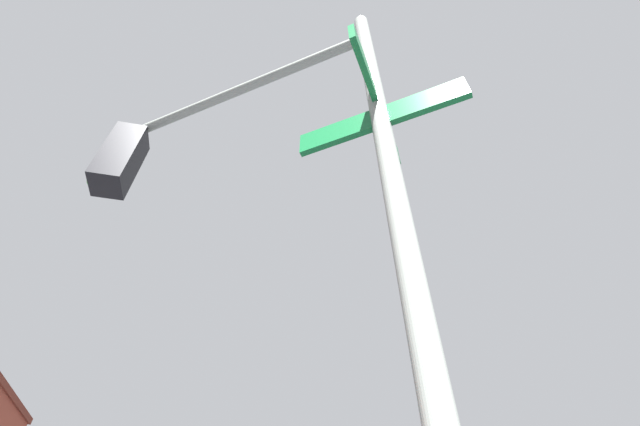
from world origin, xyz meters
The scene contains 1 object.
traffic_signal_near centered at (-6.03, -6.11, 4.11)m, with size 1.96×2.70×5.85m.
Camera 1 is at (-7.95, -6.39, 1.79)m, focal length 23.69 mm.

